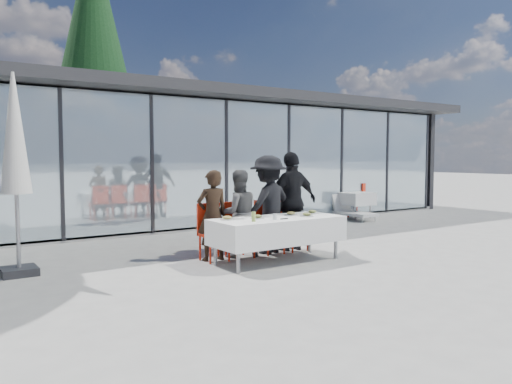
# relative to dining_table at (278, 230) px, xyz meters

# --- Properties ---
(ground) EXTENTS (90.00, 90.00, 0.00)m
(ground) POSITION_rel_dining_table_xyz_m (0.32, -0.08, -0.54)
(ground) COLOR #97958F
(ground) RESTS_ON ground
(pavilion) EXTENTS (14.80, 8.80, 3.44)m
(pavilion) POSITION_rel_dining_table_xyz_m (2.32, 8.08, 1.61)
(pavilion) COLOR gray
(pavilion) RESTS_ON ground
(dining_table) EXTENTS (2.26, 0.96, 0.75)m
(dining_table) POSITION_rel_dining_table_xyz_m (0.00, 0.00, 0.00)
(dining_table) COLOR white
(dining_table) RESTS_ON ground
(diner_a) EXTENTS (0.60, 0.60, 1.55)m
(diner_a) POSITION_rel_dining_table_xyz_m (-0.84, 0.73, 0.24)
(diner_a) COLOR black
(diner_a) RESTS_ON ground
(diner_chair_a) EXTENTS (0.44, 0.44, 0.97)m
(diner_chair_a) POSITION_rel_dining_table_xyz_m (-0.84, 0.75, -0.00)
(diner_chair_a) COLOR red
(diner_chair_a) RESTS_ON ground
(diner_b) EXTENTS (0.91, 0.91, 1.54)m
(diner_b) POSITION_rel_dining_table_xyz_m (-0.33, 0.73, 0.23)
(diner_b) COLOR #525252
(diner_b) RESTS_ON ground
(diner_chair_b) EXTENTS (0.44, 0.44, 0.97)m
(diner_chair_b) POSITION_rel_dining_table_xyz_m (-0.33, 0.75, -0.00)
(diner_chair_b) COLOR red
(diner_chair_b) RESTS_ON ground
(diner_c) EXTENTS (1.41, 1.41, 1.79)m
(diner_c) POSITION_rel_dining_table_xyz_m (0.33, 0.73, 0.36)
(diner_c) COLOR black
(diner_c) RESTS_ON ground
(diner_chair_c) EXTENTS (0.44, 0.44, 0.97)m
(diner_chair_c) POSITION_rel_dining_table_xyz_m (0.33, 0.75, -0.00)
(diner_chair_c) COLOR red
(diner_chair_c) RESTS_ON ground
(diner_d) EXTENTS (1.10, 1.10, 1.86)m
(diner_d) POSITION_rel_dining_table_xyz_m (0.88, 0.73, 0.39)
(diner_d) COLOR black
(diner_d) RESTS_ON ground
(diner_chair_d) EXTENTS (0.44, 0.44, 0.97)m
(diner_chair_d) POSITION_rel_dining_table_xyz_m (0.88, 0.75, -0.00)
(diner_chair_d) COLOR red
(diner_chair_d) RESTS_ON ground
(plate_a) EXTENTS (0.23, 0.23, 0.07)m
(plate_a) POSITION_rel_dining_table_xyz_m (-0.86, 0.21, 0.24)
(plate_a) COLOR silver
(plate_a) RESTS_ON dining_table
(plate_b) EXTENTS (0.23, 0.23, 0.07)m
(plate_b) POSITION_rel_dining_table_xyz_m (-0.36, 0.08, 0.24)
(plate_b) COLOR silver
(plate_b) RESTS_ON dining_table
(plate_c) EXTENTS (0.23, 0.23, 0.07)m
(plate_c) POSITION_rel_dining_table_xyz_m (0.39, 0.13, 0.24)
(plate_c) COLOR silver
(plate_c) RESTS_ON dining_table
(plate_d) EXTENTS (0.23, 0.23, 0.07)m
(plate_d) POSITION_rel_dining_table_xyz_m (0.86, 0.12, 0.24)
(plate_d) COLOR silver
(plate_d) RESTS_ON dining_table
(plate_extra) EXTENTS (0.23, 0.23, 0.07)m
(plate_extra) POSITION_rel_dining_table_xyz_m (0.51, -0.15, 0.24)
(plate_extra) COLOR silver
(plate_extra) RESTS_ON dining_table
(juice_bottle) EXTENTS (0.06, 0.06, 0.16)m
(juice_bottle) POSITION_rel_dining_table_xyz_m (-0.62, -0.21, 0.29)
(juice_bottle) COLOR #9ABA4D
(juice_bottle) RESTS_ON dining_table
(drinking_glasses) EXTENTS (0.07, 0.07, 0.10)m
(drinking_glasses) POSITION_rel_dining_table_xyz_m (-0.20, -0.20, 0.26)
(drinking_glasses) COLOR silver
(drinking_glasses) RESTS_ON dining_table
(folded_eyeglasses) EXTENTS (0.14, 0.03, 0.01)m
(folded_eyeglasses) POSITION_rel_dining_table_xyz_m (-0.03, -0.23, 0.22)
(folded_eyeglasses) COLOR black
(folded_eyeglasses) RESTS_ON dining_table
(spare_table_right) EXTENTS (0.86, 0.86, 0.74)m
(spare_table_right) POSITION_rel_dining_table_xyz_m (5.53, 3.65, 0.02)
(spare_table_right) COLOR white
(spare_table_right) RESTS_ON ground
(spare_chair_a) EXTENTS (0.58, 0.58, 0.97)m
(spare_chair_a) POSITION_rel_dining_table_xyz_m (5.58, 4.10, -0.00)
(spare_chair_a) COLOR red
(spare_chair_a) RESTS_ON ground
(spare_chair_b) EXTENTS (0.55, 0.55, 0.97)m
(spare_chair_b) POSITION_rel_dining_table_xyz_m (6.23, 4.05, -0.00)
(spare_chair_b) COLOR red
(spare_chair_b) RESTS_ON ground
(market_umbrella) EXTENTS (0.50, 0.50, 3.00)m
(market_umbrella) POSITION_rel_dining_table_xyz_m (-3.76, 1.41, 1.39)
(market_umbrella) COLOR black
(market_umbrella) RESTS_ON ground
(lounger) EXTENTS (0.62, 1.34, 0.72)m
(lounger) POSITION_rel_dining_table_xyz_m (5.16, 3.48, -0.28)
(lounger) COLOR silver
(lounger) RESTS_ON ground
(conifer_tree) EXTENTS (4.00, 4.00, 10.50)m
(conifer_tree) POSITION_rel_dining_table_xyz_m (0.82, 12.92, 5.45)
(conifer_tree) COLOR #382316
(conifer_tree) RESTS_ON ground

